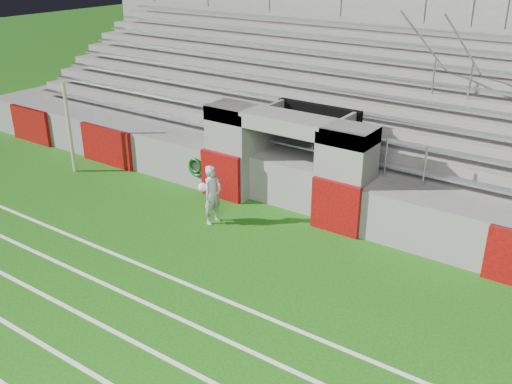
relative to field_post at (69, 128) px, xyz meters
The scene contains 5 objects.
ground 7.30m from the field_post, 15.51° to the right, with size 90.00×90.00×0.00m, color #17510D.
field_post is the anchor object (origin of this frame).
stadium_structure 9.18m from the field_post, 41.30° to the left, with size 26.00×8.48×5.42m.
goalkeeper_with_ball 5.91m from the field_post, ahead, with size 0.53×0.60×1.56m.
hose_coil 4.37m from the field_post, 13.67° to the left, with size 0.57×0.15×0.60m.
Camera 1 is at (7.46, -8.62, 6.70)m, focal length 40.00 mm.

